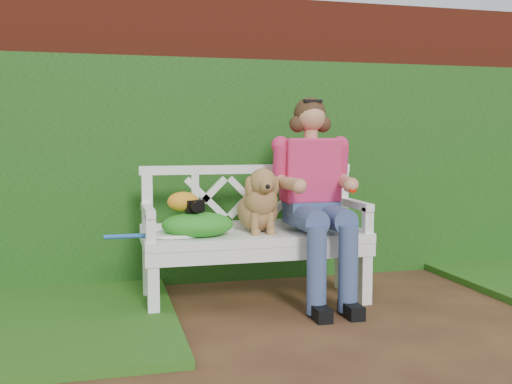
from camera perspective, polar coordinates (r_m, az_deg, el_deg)
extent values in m
plane|color=#3C2519|center=(3.42, 13.04, -13.89)|extent=(60.00, 60.00, 0.00)
cube|color=maroon|center=(4.99, 3.22, 5.10)|extent=(10.00, 0.30, 2.20)
cube|color=#2D641F|center=(4.79, 3.99, 2.10)|extent=(10.00, 0.18, 1.70)
cube|color=black|center=(3.84, -5.95, -1.31)|extent=(0.14, 0.12, 0.08)
ellipsoid|color=orange|center=(3.86, -6.96, -0.91)|extent=(0.21, 0.16, 0.13)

